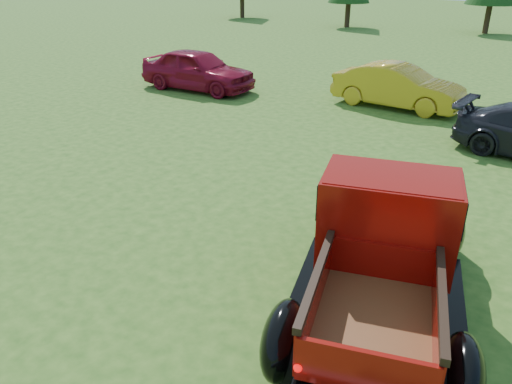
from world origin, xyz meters
TOP-DOWN VIEW (x-y plane):
  - ground at (0.00, 0.00)m, footprint 120.00×120.00m
  - pickup_truck at (1.85, 0.18)m, footprint 3.51×5.35m
  - show_car_red at (-8.50, 8.34)m, footprint 4.48×2.03m
  - show_car_yellow at (-1.50, 10.13)m, footprint 4.25×1.63m

SIDE VIEW (x-z plane):
  - ground at x=0.00m, z-range 0.00..0.00m
  - show_car_yellow at x=-1.50m, z-range 0.00..1.38m
  - show_car_red at x=-8.50m, z-range 0.00..1.49m
  - pickup_truck at x=1.85m, z-range -0.05..1.82m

